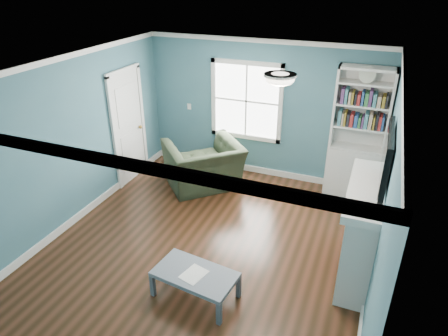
% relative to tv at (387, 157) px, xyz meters
% --- Properties ---
extents(floor, '(5.00, 5.00, 0.00)m').
position_rel_tv_xyz_m(floor, '(-2.20, -0.20, -1.72)').
color(floor, black).
rests_on(floor, ground).
extents(room_walls, '(5.00, 5.00, 5.00)m').
position_rel_tv_xyz_m(room_walls, '(-2.20, -0.20, -0.14)').
color(room_walls, '#356375').
rests_on(room_walls, ground).
extents(trim, '(4.50, 5.00, 2.60)m').
position_rel_tv_xyz_m(trim, '(-2.20, -0.20, -0.49)').
color(trim, white).
rests_on(trim, ground).
extents(window, '(1.40, 0.06, 1.50)m').
position_rel_tv_xyz_m(window, '(-2.50, 2.29, -0.27)').
color(window, white).
rests_on(window, room_walls).
extents(bookshelf, '(0.90, 0.35, 2.31)m').
position_rel_tv_xyz_m(bookshelf, '(-0.43, 2.10, -0.80)').
color(bookshelf, silver).
rests_on(bookshelf, ground).
extents(fireplace, '(0.44, 1.58, 1.30)m').
position_rel_tv_xyz_m(fireplace, '(-0.12, 0.00, -1.09)').
color(fireplace, black).
rests_on(fireplace, ground).
extents(tv, '(0.06, 1.10, 0.65)m').
position_rel_tv_xyz_m(tv, '(0.00, 0.00, 0.00)').
color(tv, black).
rests_on(tv, fireplace).
extents(door, '(0.12, 0.98, 2.17)m').
position_rel_tv_xyz_m(door, '(-4.42, 1.20, -0.65)').
color(door, silver).
rests_on(door, ground).
extents(ceiling_fixture, '(0.38, 0.38, 0.15)m').
position_rel_tv_xyz_m(ceiling_fixture, '(-1.30, -0.10, 0.82)').
color(ceiling_fixture, white).
rests_on(ceiling_fixture, room_walls).
extents(light_switch, '(0.08, 0.01, 0.12)m').
position_rel_tv_xyz_m(light_switch, '(-3.70, 2.28, -0.52)').
color(light_switch, white).
rests_on(light_switch, room_walls).
extents(recliner, '(1.52, 1.51, 1.13)m').
position_rel_tv_xyz_m(recliner, '(-3.00, 1.40, -1.16)').
color(recliner, black).
rests_on(recliner, ground).
extents(coffee_table, '(1.06, 0.67, 0.36)m').
position_rel_tv_xyz_m(coffee_table, '(-1.93, -1.23, -1.41)').
color(coffee_table, '#4A4F59').
rests_on(coffee_table, ground).
extents(paper_sheet, '(0.32, 0.36, 0.00)m').
position_rel_tv_xyz_m(paper_sheet, '(-1.93, -1.26, -1.36)').
color(paper_sheet, white).
rests_on(paper_sheet, coffee_table).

